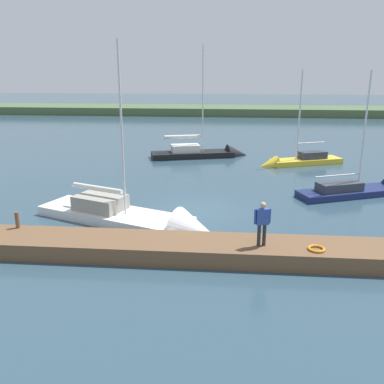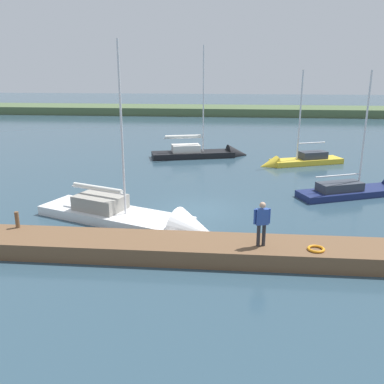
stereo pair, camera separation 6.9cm
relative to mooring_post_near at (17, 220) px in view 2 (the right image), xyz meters
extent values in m
plane|color=#2D4756|center=(-7.46, -5.00, -1.05)|extent=(200.00, 200.00, 0.00)
cube|color=#4C603D|center=(-7.46, -52.64, -1.05)|extent=(180.00, 8.00, 2.40)
cube|color=brown|center=(-7.46, 0.76, -0.70)|extent=(19.63, 2.16, 0.69)
cylinder|color=brown|center=(0.00, 0.00, 0.00)|extent=(0.18, 0.18, 0.72)
torus|color=orange|center=(-12.43, 1.19, -0.31)|extent=(0.66, 0.66, 0.10)
cube|color=black|center=(-5.91, -18.66, -1.00)|extent=(7.13, 3.65, 0.87)
cone|color=black|center=(-9.68, -19.70, -1.00)|extent=(2.13, 2.27, 1.88)
cube|color=silver|center=(-5.33, -18.50, -0.26)|extent=(2.57, 1.87, 0.62)
cylinder|color=silver|center=(-6.74, -18.89, 3.71)|extent=(0.11, 0.11, 8.55)
cylinder|color=silver|center=(-5.12, -18.44, 0.62)|extent=(3.27, 0.98, 0.08)
cylinder|color=silver|center=(-5.12, -18.44, 0.74)|extent=(3.00, 1.07, 0.28)
cube|color=white|center=(-3.39, -3.10, -0.99)|extent=(8.34, 5.10, 0.81)
cone|color=white|center=(-7.67, -1.41, -0.99)|extent=(2.77, 2.90, 2.30)
cube|color=gray|center=(-2.62, -3.41, -0.23)|extent=(2.85, 2.45, 0.72)
cylinder|color=silver|center=(-4.03, -2.85, 3.47)|extent=(0.10, 0.10, 8.11)
cylinder|color=silver|center=(-2.49, -3.46, 0.39)|extent=(3.12, 1.30, 0.08)
cylinder|color=silver|center=(-2.49, -3.46, 0.51)|extent=(2.86, 1.30, 0.21)
cube|color=gold|center=(-15.06, -16.98, -1.05)|extent=(5.93, 3.53, 0.82)
cone|color=gold|center=(-12.01, -15.81, -1.05)|extent=(1.88, 1.98, 1.57)
cube|color=#333842|center=(-15.57, -17.17, -0.36)|extent=(2.34, 1.75, 0.56)
cylinder|color=silver|center=(-14.27, -16.67, 2.74)|extent=(0.12, 0.12, 6.76)
cylinder|color=silver|center=(-15.36, -17.10, 0.61)|extent=(2.22, 0.93, 0.10)
cube|color=navy|center=(-16.22, -8.49, -1.04)|extent=(6.55, 3.96, 0.73)
cube|color=#333842|center=(-15.53, -8.21, -0.42)|extent=(2.86, 2.02, 0.50)
cylinder|color=silver|center=(-16.74, -8.70, 2.74)|extent=(0.11, 0.11, 6.83)
cylinder|color=silver|center=(-15.36, -8.14, 0.26)|extent=(2.80, 1.19, 0.09)
cylinder|color=#28282D|center=(-10.26, 0.99, 0.08)|extent=(0.14, 0.14, 0.89)
cylinder|color=#28282D|center=(-10.46, 0.94, 0.08)|extent=(0.14, 0.14, 0.89)
cube|color=#2D4C9E|center=(-10.36, 0.96, 0.84)|extent=(0.52, 0.33, 0.63)
sphere|color=tan|center=(-10.36, 0.96, 1.31)|extent=(0.24, 0.24, 0.24)
cylinder|color=#2D4C9E|center=(-10.08, 1.04, 0.86)|extent=(0.09, 0.09, 0.60)
cylinder|color=#2D4C9E|center=(-10.64, 0.89, 0.86)|extent=(0.09, 0.09, 0.60)
camera|label=1|loc=(-9.04, 16.31, 6.34)|focal=39.49mm
camera|label=2|loc=(-9.11, 16.30, 6.34)|focal=39.49mm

